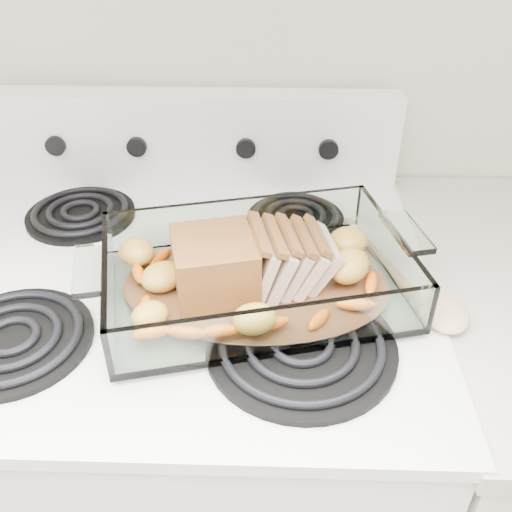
{
  "coord_description": "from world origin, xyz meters",
  "views": [
    {
      "loc": [
        0.15,
        0.96,
        1.47
      ],
      "look_at": [
        0.13,
        1.62,
        0.99
      ],
      "focal_mm": 40.0,
      "sensor_mm": 36.0,
      "label": 1
    }
  ],
  "objects": [
    {
      "name": "electric_range",
      "position": [
        0.0,
        1.66,
        0.48
      ],
      "size": [
        0.78,
        0.7,
        1.12
      ],
      "color": "white",
      "rests_on": "ground"
    },
    {
      "name": "baking_dish",
      "position": [
        0.13,
        1.6,
        0.96
      ],
      "size": [
        0.42,
        0.27,
        0.08
      ],
      "rotation": [
        0.0,
        0.0,
        0.24
      ],
      "color": "silver",
      "rests_on": "electric_range"
    },
    {
      "name": "pork_roast",
      "position": [
        0.11,
        1.6,
        0.99
      ],
      "size": [
        0.23,
        0.11,
        0.09
      ],
      "rotation": [
        0.0,
        0.0,
        -0.22
      ],
      "color": "#985625",
      "rests_on": "baking_dish"
    },
    {
      "name": "roast_vegetables",
      "position": [
        0.12,
        1.64,
        0.97
      ],
      "size": [
        0.34,
        0.18,
        0.04
      ],
      "rotation": [
        0.0,
        0.0,
        -0.36
      ],
      "color": "orange",
      "rests_on": "baking_dish"
    },
    {
      "name": "wooden_spoon",
      "position": [
        0.36,
        1.62,
        0.95
      ],
      "size": [
        0.15,
        0.28,
        0.02
      ],
      "rotation": [
        0.0,
        0.0,
        0.38
      ],
      "color": "beige",
      "rests_on": "electric_range"
    }
  ]
}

